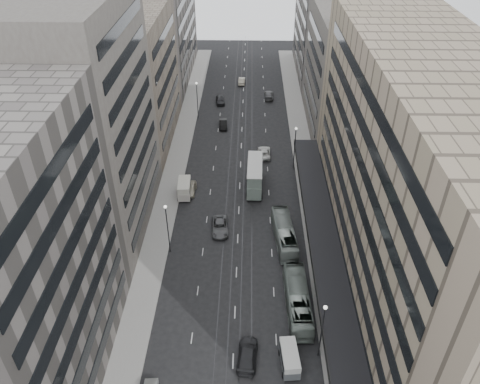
# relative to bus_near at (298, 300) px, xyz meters

# --- Properties ---
(ground) EXTENTS (220.00, 220.00, 0.00)m
(ground) POSITION_rel_bus_near_xyz_m (-7.80, -1.81, -1.57)
(ground) COLOR black
(ground) RESTS_ON ground
(sidewalk_right) EXTENTS (4.00, 125.00, 0.15)m
(sidewalk_right) POSITION_rel_bus_near_xyz_m (4.20, 35.69, -1.50)
(sidewalk_right) COLOR gray
(sidewalk_right) RESTS_ON ground
(sidewalk_left) EXTENTS (4.00, 125.00, 0.15)m
(sidewalk_left) POSITION_rel_bus_near_xyz_m (-19.80, 35.69, -1.50)
(sidewalk_left) COLOR gray
(sidewalk_left) RESTS_ON ground
(department_store) EXTENTS (19.20, 60.00, 30.00)m
(department_store) POSITION_rel_bus_near_xyz_m (13.65, 6.19, 13.37)
(department_store) COLOR gray
(department_store) RESTS_ON ground
(building_right_mid) EXTENTS (15.00, 28.00, 24.00)m
(building_right_mid) POSITION_rel_bus_near_xyz_m (13.70, 50.19, 10.43)
(building_right_mid) COLOR #4D4843
(building_right_mid) RESTS_ON ground
(building_right_far) EXTENTS (15.00, 32.00, 28.00)m
(building_right_far) POSITION_rel_bus_near_xyz_m (13.70, 80.19, 12.43)
(building_right_far) COLOR slate
(building_right_far) RESTS_ON ground
(building_left_b) EXTENTS (15.00, 26.00, 34.00)m
(building_left_b) POSITION_rel_bus_near_xyz_m (-29.30, 17.19, 15.43)
(building_left_b) COLOR #4D4843
(building_left_b) RESTS_ON ground
(building_left_c) EXTENTS (15.00, 28.00, 25.00)m
(building_left_c) POSITION_rel_bus_near_xyz_m (-29.30, 44.19, 10.93)
(building_left_c) COLOR #74685A
(building_left_c) RESTS_ON ground
(building_left_d) EXTENTS (15.00, 38.00, 28.00)m
(building_left_d) POSITION_rel_bus_near_xyz_m (-29.30, 77.19, 12.43)
(building_left_d) COLOR slate
(building_left_d) RESTS_ON ground
(lamp_right_near) EXTENTS (0.44, 0.44, 8.32)m
(lamp_right_near) POSITION_rel_bus_near_xyz_m (1.90, -6.81, 3.63)
(lamp_right_near) COLOR #262628
(lamp_right_near) RESTS_ON ground
(lamp_right_far) EXTENTS (0.44, 0.44, 8.32)m
(lamp_right_far) POSITION_rel_bus_near_xyz_m (1.90, 33.19, 3.63)
(lamp_right_far) COLOR #262628
(lamp_right_far) RESTS_ON ground
(lamp_left_near) EXTENTS (0.44, 0.44, 8.32)m
(lamp_left_near) POSITION_rel_bus_near_xyz_m (-17.50, 10.19, 3.63)
(lamp_left_near) COLOR #262628
(lamp_left_near) RESTS_ON ground
(lamp_left_far) EXTENTS (0.44, 0.44, 8.32)m
(lamp_left_far) POSITION_rel_bus_near_xyz_m (-17.50, 53.19, 3.63)
(lamp_left_far) COLOR #262628
(lamp_left_far) RESTS_ON ground
(bus_near) EXTENTS (3.02, 11.38, 3.15)m
(bus_near) POSITION_rel_bus_near_xyz_m (0.00, 0.00, 0.00)
(bus_near) COLOR gray
(bus_near) RESTS_ON ground
(bus_far) EXTENTS (3.56, 10.99, 3.01)m
(bus_far) POSITION_rel_bus_near_xyz_m (-0.94, 12.79, -0.07)
(bus_far) COLOR #95A19A
(bus_far) RESTS_ON ground
(double_decker) EXTENTS (2.89, 8.87, 4.82)m
(double_decker) POSITION_rel_bus_near_xyz_m (-5.25, 26.60, 1.03)
(double_decker) COLOR slate
(double_decker) RESTS_ON ground
(vw_microbus) EXTENTS (2.30, 4.47, 2.33)m
(vw_microbus) POSITION_rel_bus_near_xyz_m (-1.52, -8.18, -0.28)
(vw_microbus) COLOR #4F5356
(vw_microbus) RESTS_ON ground
(panel_van) EXTENTS (2.43, 4.58, 2.81)m
(panel_van) POSITION_rel_bus_near_xyz_m (-17.00, 23.99, -0.02)
(panel_van) COLOR #BBB5A9
(panel_van) RESTS_ON ground
(sedan_2) EXTENTS (2.84, 5.47, 1.47)m
(sedan_2) POSITION_rel_bus_near_xyz_m (-10.56, 15.04, -0.84)
(sedan_2) COLOR #575759
(sedan_2) RESTS_ON ground
(sedan_3) EXTENTS (2.67, 5.59, 1.57)m
(sedan_3) POSITION_rel_bus_near_xyz_m (-6.18, -7.47, -0.79)
(sedan_3) COLOR #232325
(sedan_3) RESTS_ON ground
(sedan_4) EXTENTS (1.96, 4.45, 1.49)m
(sedan_4) POSITION_rel_bus_near_xyz_m (-16.12, 25.01, -0.83)
(sedan_4) COLOR #ABA38D
(sedan_4) RESTS_ON ground
(sedan_5) EXTENTS (1.95, 4.61, 1.48)m
(sedan_5) POSITION_rel_bus_near_xyz_m (-11.80, 49.03, -0.83)
(sedan_5) COLOR black
(sedan_5) RESTS_ON ground
(sedan_6) EXTENTS (2.41, 5.16, 1.43)m
(sedan_6) POSITION_rel_bus_near_xyz_m (-3.38, 37.45, -0.86)
(sedan_6) COLOR silver
(sedan_6) RESTS_ON ground
(sedan_7) EXTENTS (2.22, 5.32, 1.53)m
(sedan_7) POSITION_rel_bus_near_xyz_m (-1.71, 64.27, -0.81)
(sedan_7) COLOR #525254
(sedan_7) RESTS_ON ground
(sedan_8) EXTENTS (2.49, 4.93, 1.61)m
(sedan_8) POSITION_rel_bus_near_xyz_m (-13.12, 61.14, -0.77)
(sedan_8) COLOR #252528
(sedan_8) RESTS_ON ground
(sedan_9) EXTENTS (1.66, 4.58, 1.50)m
(sedan_9) POSITION_rel_bus_near_xyz_m (-8.30, 72.98, -0.82)
(sedan_9) COLOR #B7AF97
(sedan_9) RESTS_ON ground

